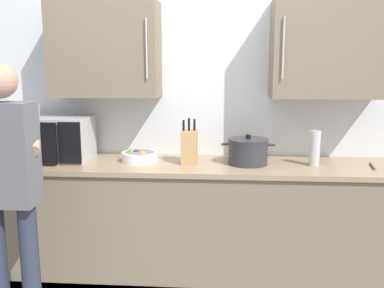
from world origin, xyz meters
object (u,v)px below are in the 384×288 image
(stock_pot, at_px, (248,151))
(microwave_oven, at_px, (48,138))
(fruit_bowl, at_px, (140,156))
(wooden_spoon, at_px, (383,166))
(thermos_flask, at_px, (315,148))
(knife_block, at_px, (189,147))
(person_figure, at_px, (7,178))

(stock_pot, bearing_deg, microwave_oven, 178.67)
(stock_pot, xyz_separation_m, fruit_bowl, (-0.79, 0.02, -0.05))
(microwave_oven, bearing_deg, fruit_bowl, -1.08)
(wooden_spoon, relative_size, thermos_flask, 0.75)
(knife_block, distance_m, thermos_flask, 0.88)
(fruit_bowl, height_order, person_figure, person_figure)
(wooden_spoon, xyz_separation_m, thermos_flask, (-0.47, 0.02, 0.12))
(microwave_oven, bearing_deg, wooden_spoon, -1.79)
(wooden_spoon, bearing_deg, thermos_flask, 177.22)
(microwave_oven, distance_m, knife_block, 1.07)
(knife_block, height_order, thermos_flask, knife_block)
(person_figure, bearing_deg, fruit_bowl, 48.70)
(thermos_flask, bearing_deg, knife_block, 179.65)
(wooden_spoon, distance_m, fruit_bowl, 1.72)
(knife_block, height_order, fruit_bowl, knife_block)
(knife_block, xyz_separation_m, stock_pot, (0.42, 0.01, -0.03))
(wooden_spoon, relative_size, person_figure, 0.11)
(knife_block, distance_m, stock_pot, 0.42)
(microwave_oven, relative_size, fruit_bowl, 2.18)
(fruit_bowl, relative_size, thermos_flask, 1.06)
(microwave_oven, distance_m, thermos_flask, 1.95)
(wooden_spoon, distance_m, thermos_flask, 0.48)
(knife_block, bearing_deg, fruit_bowl, 174.71)
(knife_block, relative_size, stock_pot, 0.87)
(stock_pot, bearing_deg, fruit_bowl, 178.45)
(microwave_oven, bearing_deg, person_figure, -85.49)
(microwave_oven, distance_m, person_figure, 0.75)
(thermos_flask, bearing_deg, microwave_oven, 178.45)
(microwave_oven, xyz_separation_m, stock_pot, (1.48, -0.03, -0.07))
(microwave_oven, height_order, fruit_bowl, microwave_oven)
(microwave_oven, xyz_separation_m, knife_block, (1.06, -0.05, -0.04))
(fruit_bowl, bearing_deg, knife_block, -5.29)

